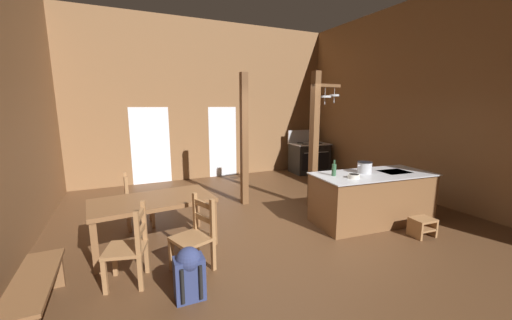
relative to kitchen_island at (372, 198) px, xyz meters
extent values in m
cube|color=brown|center=(-1.68, 0.24, -0.50)|extent=(8.18, 9.38, 0.10)
cube|color=brown|center=(-1.68, 4.60, 1.75)|extent=(8.18, 0.14, 4.40)
cube|color=brown|center=(2.08, 0.24, 1.75)|extent=(0.14, 9.38, 4.40)
cube|color=white|center=(-3.34, 4.53, 0.58)|extent=(1.00, 0.01, 2.05)
cube|color=white|center=(-1.31, 4.53, 0.58)|extent=(0.84, 0.01, 2.05)
cube|color=brown|center=(0.00, 0.00, -0.01)|extent=(2.17, 1.08, 0.88)
cube|color=#B7BABF|center=(0.00, 0.00, 0.44)|extent=(2.24, 1.15, 0.02)
cube|color=black|center=(0.47, -0.04, 0.45)|extent=(0.55, 0.45, 0.00)
cube|color=black|center=(0.04, 0.43, -0.40)|extent=(1.99, 0.22, 0.10)
cube|color=black|center=(1.30, 3.83, 0.00)|extent=(1.14, 0.83, 0.90)
cube|color=black|center=(1.28, 3.45, -0.03)|extent=(0.93, 0.07, 0.52)
cylinder|color=#B7BABF|center=(1.28, 3.42, 0.25)|extent=(0.82, 0.07, 0.02)
cube|color=#B7BABF|center=(1.30, 3.83, 0.47)|extent=(1.19, 0.87, 0.03)
cube|color=#B7BABF|center=(1.32, 4.19, 0.67)|extent=(1.14, 0.11, 0.40)
cylinder|color=black|center=(1.54, 3.66, 0.49)|extent=(0.21, 0.21, 0.01)
cylinder|color=black|center=(1.04, 3.69, 0.49)|extent=(0.21, 0.21, 0.01)
cylinder|color=black|center=(1.56, 3.97, 0.49)|extent=(0.21, 0.21, 0.01)
cylinder|color=black|center=(1.06, 4.00, 0.49)|extent=(0.21, 0.21, 0.01)
cylinder|color=black|center=(1.61, 3.41, 0.37)|extent=(0.05, 0.03, 0.04)
cylinder|color=black|center=(1.39, 3.42, 0.37)|extent=(0.05, 0.03, 0.04)
cylinder|color=black|center=(1.17, 3.44, 0.37)|extent=(0.05, 0.03, 0.04)
cylinder|color=black|center=(0.95, 3.45, 0.37)|extent=(0.05, 0.03, 0.04)
cube|color=brown|center=(-0.52, 1.10, 0.93)|extent=(0.15, 0.15, 2.75)
cube|color=brown|center=(-0.24, 1.12, 2.03)|extent=(0.69, 0.13, 0.06)
cylinder|color=#B7BABF|center=(-0.27, 1.12, 1.94)|extent=(0.01, 0.01, 0.20)
cylinder|color=#B7BABF|center=(-0.27, 1.12, 1.82)|extent=(0.26, 0.26, 0.04)
cylinder|color=#B7BABF|center=(-0.27, 1.12, 1.74)|extent=(0.02, 0.02, 0.14)
cylinder|color=#B7BABF|center=(-0.02, 1.14, 1.95)|extent=(0.01, 0.01, 0.17)
cylinder|color=#B7BABF|center=(-0.02, 1.14, 1.85)|extent=(0.21, 0.21, 0.04)
cylinder|color=#B7BABF|center=(-0.02, 1.14, 1.77)|extent=(0.02, 0.02, 0.14)
cube|color=brown|center=(-1.71, 1.89, 0.93)|extent=(0.14, 0.14, 2.75)
cube|color=#9E7044|center=(0.29, -0.81, -0.17)|extent=(0.38, 0.31, 0.04)
cube|color=#9E7044|center=(0.13, -0.80, -0.32)|extent=(0.06, 0.28, 0.26)
cube|color=#9E7044|center=(0.44, -0.83, -0.32)|extent=(0.06, 0.28, 0.26)
cube|color=#9E7044|center=(0.29, -0.81, -0.31)|extent=(0.34, 0.30, 0.03)
cube|color=brown|center=(-3.69, 0.64, 0.26)|extent=(1.78, 1.06, 0.06)
cube|color=brown|center=(-4.51, 0.95, -0.11)|extent=(0.09, 0.09, 0.68)
cube|color=brown|center=(-2.94, 1.10, -0.11)|extent=(0.09, 0.09, 0.68)
cube|color=brown|center=(-4.44, 0.17, -0.11)|extent=(0.09, 0.09, 0.68)
cube|color=brown|center=(-2.86, 0.32, -0.11)|extent=(0.09, 0.09, 0.68)
cube|color=#9E7044|center=(-3.32, -0.26, -0.02)|extent=(0.57, 0.57, 0.04)
cube|color=#9E7044|center=(-3.43, -0.51, -0.24)|extent=(0.06, 0.06, 0.41)
cube|color=#9E7044|center=(-3.57, -0.15, -0.24)|extent=(0.06, 0.06, 0.41)
cube|color=#9E7044|center=(-3.08, -0.37, 0.03)|extent=(0.06, 0.06, 0.95)
cube|color=#9E7044|center=(-3.21, -0.02, 0.03)|extent=(0.06, 0.06, 0.95)
cube|color=#9E7044|center=(-3.14, -0.19, 0.39)|extent=(0.17, 0.37, 0.07)
cube|color=#9E7044|center=(-3.14, -0.19, 0.20)|extent=(0.17, 0.37, 0.07)
cube|color=#9E7044|center=(-3.84, 1.54, -0.02)|extent=(0.45, 0.45, 0.04)
cube|color=#9E7044|center=(-3.65, 1.73, -0.24)|extent=(0.05, 0.05, 0.41)
cube|color=#9E7044|center=(-3.64, 1.35, -0.24)|extent=(0.05, 0.05, 0.41)
cube|color=#9E7044|center=(-4.03, 1.72, 0.03)|extent=(0.05, 0.05, 0.95)
cube|color=#9E7044|center=(-4.02, 1.34, 0.03)|extent=(0.05, 0.05, 0.95)
cube|color=#9E7044|center=(-4.03, 1.53, 0.39)|extent=(0.05, 0.38, 0.07)
cube|color=#9E7044|center=(-4.03, 1.53, 0.20)|extent=(0.05, 0.38, 0.07)
cube|color=#9E7044|center=(-4.09, -0.21, -0.02)|extent=(0.54, 0.54, 0.04)
cube|color=#9E7044|center=(-4.32, -0.35, -0.24)|extent=(0.06, 0.06, 0.41)
cube|color=#9E7044|center=(-4.22, 0.02, -0.24)|extent=(0.06, 0.06, 0.41)
cube|color=#9E7044|center=(-3.95, -0.44, 0.03)|extent=(0.06, 0.06, 0.95)
cube|color=#9E7044|center=(-3.86, -0.08, 0.03)|extent=(0.06, 0.06, 0.95)
cube|color=#9E7044|center=(-3.91, -0.26, 0.39)|extent=(0.13, 0.38, 0.07)
cube|color=#9E7044|center=(-3.91, -0.26, 0.20)|extent=(0.13, 0.38, 0.07)
cube|color=brown|center=(-4.91, -0.51, -0.03)|extent=(0.37, 1.23, 0.04)
cube|color=brown|center=(-4.92, 0.04, -0.25)|extent=(0.31, 0.06, 0.40)
cube|color=brown|center=(-4.91, -0.51, -0.33)|extent=(0.07, 1.03, 0.06)
cube|color=navy|center=(-3.48, -0.82, -0.21)|extent=(0.32, 0.23, 0.48)
cube|color=navy|center=(-3.47, -0.69, -0.28)|extent=(0.23, 0.06, 0.17)
cylinder|color=black|center=(-3.57, -0.94, -0.21)|extent=(0.04, 0.04, 0.38)
cylinder|color=black|center=(-3.38, -0.94, -0.21)|extent=(0.04, 0.04, 0.38)
sphere|color=navy|center=(-3.48, -0.82, 0.01)|extent=(0.28, 0.28, 0.27)
cylinder|color=#B7BABF|center=(-0.11, 0.11, 0.55)|extent=(0.25, 0.25, 0.19)
cylinder|color=black|center=(-0.11, 0.11, 0.65)|extent=(0.26, 0.26, 0.01)
cylinder|color=#B7BABF|center=(-0.25, 0.11, 0.59)|extent=(0.05, 0.02, 0.02)
cylinder|color=#B7BABF|center=(0.03, 0.11, 0.59)|extent=(0.05, 0.02, 0.02)
cylinder|color=silver|center=(-0.57, -0.12, 0.48)|extent=(0.19, 0.19, 0.07)
cylinder|color=black|center=(-0.57, -0.12, 0.52)|extent=(0.16, 0.16, 0.00)
cylinder|color=#2D5638|center=(-0.76, 0.16, 0.55)|extent=(0.07, 0.07, 0.20)
cylinder|color=#2D5638|center=(-0.76, 0.16, 0.69)|extent=(0.03, 0.03, 0.07)
camera|label=1|loc=(-4.03, -3.75, 1.64)|focal=20.57mm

